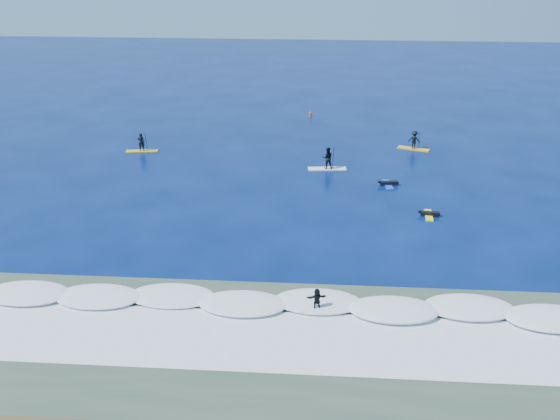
# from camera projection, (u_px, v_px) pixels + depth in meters

# --- Properties ---
(ground) EXTENTS (160.00, 160.00, 0.00)m
(ground) POSITION_uv_depth(u_px,v_px,m) (305.00, 227.00, 42.39)
(ground) COLOR #03143F
(ground) RESTS_ON ground
(shallow_water) EXTENTS (90.00, 13.00, 0.01)m
(shallow_water) POSITION_uv_depth(u_px,v_px,m) (295.00, 354.00, 29.64)
(shallow_water) COLOR #324436
(shallow_water) RESTS_ON ground
(breaking_wave) EXTENTS (40.00, 6.00, 0.30)m
(breaking_wave) POSITION_uv_depth(u_px,v_px,m) (299.00, 308.00, 33.29)
(breaking_wave) COLOR white
(breaking_wave) RESTS_ON ground
(whitewater) EXTENTS (34.00, 5.00, 0.02)m
(whitewater) POSITION_uv_depth(u_px,v_px,m) (296.00, 342.00, 30.56)
(whitewater) COLOR silver
(whitewater) RESTS_ON ground
(sup_paddler_left) EXTENTS (2.95, 1.16, 2.01)m
(sup_paddler_left) POSITION_uv_depth(u_px,v_px,m) (142.00, 145.00, 56.55)
(sup_paddler_left) COLOR gold
(sup_paddler_left) RESTS_ON ground
(sup_paddler_center) EXTENTS (3.26, 1.12, 2.24)m
(sup_paddler_center) POSITION_uv_depth(u_px,v_px,m) (327.00, 160.00, 52.25)
(sup_paddler_center) COLOR white
(sup_paddler_center) RESTS_ON ground
(sup_paddler_right) EXTENTS (2.96, 1.66, 2.03)m
(sup_paddler_right) POSITION_uv_depth(u_px,v_px,m) (414.00, 141.00, 57.07)
(sup_paddler_right) COLOR gold
(sup_paddler_right) RESTS_ON ground
(prone_paddler_near) EXTENTS (1.54, 1.96, 0.41)m
(prone_paddler_near) POSITION_uv_depth(u_px,v_px,m) (429.00, 214.00, 43.95)
(prone_paddler_near) COLOR yellow
(prone_paddler_near) RESTS_ON ground
(prone_paddler_far) EXTENTS (1.66, 2.13, 0.44)m
(prone_paddler_far) POSITION_uv_depth(u_px,v_px,m) (388.00, 184.00, 49.23)
(prone_paddler_far) COLOR blue
(prone_paddler_far) RESTS_ON ground
(wave_surfer) EXTENTS (1.80, 0.87, 1.26)m
(wave_surfer) POSITION_uv_depth(u_px,v_px,m) (317.00, 300.00, 32.62)
(wave_surfer) COLOR silver
(wave_surfer) RESTS_ON breaking_wave
(marker_buoy) EXTENTS (0.29, 0.29, 0.69)m
(marker_buoy) POSITION_uv_depth(u_px,v_px,m) (310.00, 114.00, 67.37)
(marker_buoy) COLOR #E65714
(marker_buoy) RESTS_ON ground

